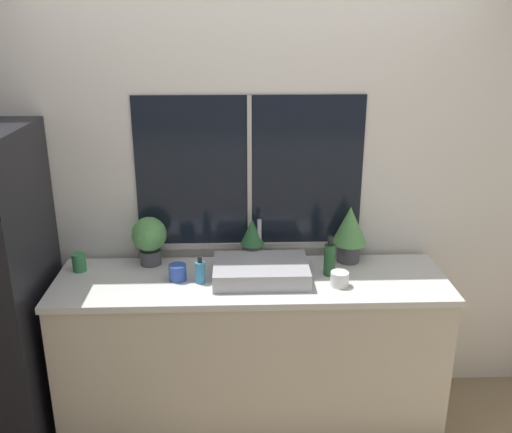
{
  "coord_description": "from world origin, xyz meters",
  "views": [
    {
      "loc": [
        -0.07,
        -2.46,
        2.21
      ],
      "look_at": [
        0.03,
        0.28,
        1.23
      ],
      "focal_mm": 40.0,
      "sensor_mm": 36.0,
      "label": 1
    }
  ],
  "objects_px": {
    "potted_plant_center": "(252,239)",
    "bottle_tall": "(330,259)",
    "sink": "(261,270)",
    "mug_white": "(340,279)",
    "potted_plant_left": "(149,237)",
    "mug_blue": "(178,272)",
    "potted_plant_right": "(350,230)",
    "soap_bottle": "(200,272)",
    "mug_green": "(79,262)"
  },
  "relations": [
    {
      "from": "potted_plant_center",
      "to": "bottle_tall",
      "type": "xyz_separation_m",
      "value": [
        0.41,
        -0.18,
        -0.05
      ]
    },
    {
      "from": "potted_plant_center",
      "to": "soap_bottle",
      "type": "bearing_deg",
      "value": -138.42
    },
    {
      "from": "soap_bottle",
      "to": "sink",
      "type": "bearing_deg",
      "value": 6.97
    },
    {
      "from": "mug_white",
      "to": "potted_plant_left",
      "type": "bearing_deg",
      "value": 162.98
    },
    {
      "from": "mug_green",
      "to": "potted_plant_left",
      "type": "bearing_deg",
      "value": 11.79
    },
    {
      "from": "bottle_tall",
      "to": "soap_bottle",
      "type": "bearing_deg",
      "value": -174.04
    },
    {
      "from": "potted_plant_center",
      "to": "potted_plant_right",
      "type": "bearing_deg",
      "value": -0.0
    },
    {
      "from": "mug_green",
      "to": "mug_white",
      "type": "distance_m",
      "value": 1.41
    },
    {
      "from": "potted_plant_center",
      "to": "mug_blue",
      "type": "distance_m",
      "value": 0.46
    },
    {
      "from": "potted_plant_right",
      "to": "mug_blue",
      "type": "distance_m",
      "value": 0.98
    },
    {
      "from": "potted_plant_center",
      "to": "potted_plant_left",
      "type": "bearing_deg",
      "value": 180.0
    },
    {
      "from": "potted_plant_left",
      "to": "mug_green",
      "type": "relative_size",
      "value": 2.77
    },
    {
      "from": "soap_bottle",
      "to": "mug_white",
      "type": "height_order",
      "value": "soap_bottle"
    },
    {
      "from": "sink",
      "to": "bottle_tall",
      "type": "relative_size",
      "value": 2.26
    },
    {
      "from": "sink",
      "to": "soap_bottle",
      "type": "bearing_deg",
      "value": -173.03
    },
    {
      "from": "sink",
      "to": "bottle_tall",
      "type": "height_order",
      "value": "sink"
    },
    {
      "from": "mug_white",
      "to": "potted_plant_right",
      "type": "bearing_deg",
      "value": 71.63
    },
    {
      "from": "mug_white",
      "to": "sink",
      "type": "bearing_deg",
      "value": 165.82
    },
    {
      "from": "potted_plant_left",
      "to": "mug_blue",
      "type": "height_order",
      "value": "potted_plant_left"
    },
    {
      "from": "potted_plant_center",
      "to": "soap_bottle",
      "type": "height_order",
      "value": "potted_plant_center"
    },
    {
      "from": "bottle_tall",
      "to": "mug_green",
      "type": "height_order",
      "value": "bottle_tall"
    },
    {
      "from": "mug_white",
      "to": "soap_bottle",
      "type": "bearing_deg",
      "value": 175.01
    },
    {
      "from": "potted_plant_center",
      "to": "mug_green",
      "type": "relative_size",
      "value": 2.6
    },
    {
      "from": "soap_bottle",
      "to": "mug_blue",
      "type": "height_order",
      "value": "soap_bottle"
    },
    {
      "from": "soap_bottle",
      "to": "mug_green",
      "type": "bearing_deg",
      "value": 165.87
    },
    {
      "from": "bottle_tall",
      "to": "mug_blue",
      "type": "height_order",
      "value": "bottle_tall"
    },
    {
      "from": "potted_plant_right",
      "to": "mug_blue",
      "type": "height_order",
      "value": "potted_plant_right"
    },
    {
      "from": "potted_plant_right",
      "to": "bottle_tall",
      "type": "relative_size",
      "value": 1.47
    },
    {
      "from": "sink",
      "to": "potted_plant_left",
      "type": "bearing_deg",
      "value": 161.15
    },
    {
      "from": "potted_plant_left",
      "to": "mug_blue",
      "type": "bearing_deg",
      "value": -50.99
    },
    {
      "from": "soap_bottle",
      "to": "potted_plant_center",
      "type": "bearing_deg",
      "value": 41.58
    },
    {
      "from": "bottle_tall",
      "to": "mug_green",
      "type": "xyz_separation_m",
      "value": [
        -1.36,
        0.1,
        -0.04
      ]
    },
    {
      "from": "potted_plant_right",
      "to": "bottle_tall",
      "type": "bearing_deg",
      "value": -127.81
    },
    {
      "from": "mug_green",
      "to": "sink",
      "type": "bearing_deg",
      "value": -7.48
    },
    {
      "from": "potted_plant_left",
      "to": "potted_plant_center",
      "type": "bearing_deg",
      "value": 0.0
    },
    {
      "from": "mug_green",
      "to": "mug_blue",
      "type": "bearing_deg",
      "value": -13.57
    },
    {
      "from": "mug_blue",
      "to": "mug_white",
      "type": "bearing_deg",
      "value": -6.71
    },
    {
      "from": "sink",
      "to": "mug_white",
      "type": "distance_m",
      "value": 0.41
    },
    {
      "from": "mug_green",
      "to": "bottle_tall",
      "type": "bearing_deg",
      "value": -4.08
    },
    {
      "from": "potted_plant_left",
      "to": "bottle_tall",
      "type": "bearing_deg",
      "value": -10.15
    },
    {
      "from": "bottle_tall",
      "to": "mug_white",
      "type": "height_order",
      "value": "bottle_tall"
    },
    {
      "from": "soap_bottle",
      "to": "mug_green",
      "type": "distance_m",
      "value": 0.69
    },
    {
      "from": "potted_plant_center",
      "to": "bottle_tall",
      "type": "height_order",
      "value": "potted_plant_center"
    },
    {
      "from": "potted_plant_center",
      "to": "mug_blue",
      "type": "height_order",
      "value": "potted_plant_center"
    },
    {
      "from": "mug_green",
      "to": "mug_white",
      "type": "height_order",
      "value": "mug_green"
    },
    {
      "from": "mug_blue",
      "to": "mug_white",
      "type": "height_order",
      "value": "mug_blue"
    },
    {
      "from": "mug_blue",
      "to": "mug_white",
      "type": "distance_m",
      "value": 0.85
    },
    {
      "from": "soap_bottle",
      "to": "mug_blue",
      "type": "distance_m",
      "value": 0.13
    },
    {
      "from": "sink",
      "to": "bottle_tall",
      "type": "xyz_separation_m",
      "value": [
        0.37,
        0.03,
        0.05
      ]
    },
    {
      "from": "soap_bottle",
      "to": "mug_blue",
      "type": "bearing_deg",
      "value": 163.4
    }
  ]
}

